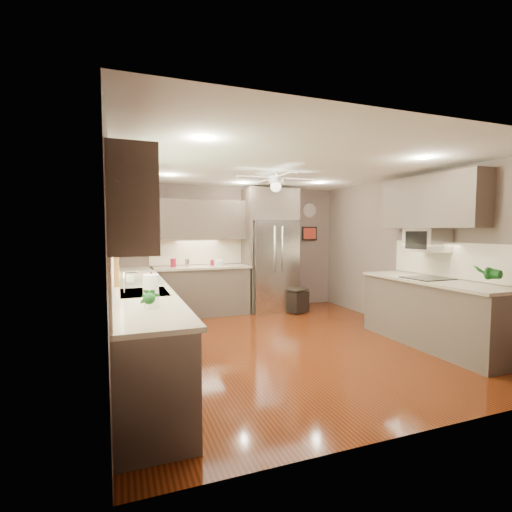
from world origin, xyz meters
TOP-DOWN VIEW (x-y plane):
  - floor at (0.00, 0.00)m, footprint 5.00×5.00m
  - ceiling at (0.00, 0.00)m, footprint 5.00×5.00m
  - wall_back at (0.00, 2.50)m, footprint 4.50×0.00m
  - wall_front at (0.00, -2.50)m, footprint 4.50×0.00m
  - wall_left at (-2.25, 0.00)m, footprint 0.00×5.00m
  - wall_right at (2.25, 0.00)m, footprint 0.00×5.00m
  - canister_a at (-1.24, 2.19)m, footprint 0.12×0.12m
  - canister_b at (-0.97, 2.26)m, footprint 0.09×0.09m
  - canister_d at (-0.51, 2.19)m, footprint 0.08×0.08m
  - soap_bottle at (-2.08, 0.04)m, footprint 0.11×0.11m
  - potted_plant_left at (-1.95, -1.67)m, footprint 0.17×0.13m
  - potted_plant_right at (1.93, -1.57)m, footprint 0.21×0.18m
  - bowl at (-0.37, 2.17)m, footprint 0.26×0.26m
  - left_run at (-1.95, 0.15)m, footprint 0.65×4.70m
  - back_run at (-0.72, 2.20)m, footprint 1.85×0.65m
  - uppers at (-0.74, 0.71)m, footprint 4.50×4.70m
  - window at (-2.22, -0.50)m, footprint 0.05×1.12m
  - sink at (-1.93, -0.50)m, footprint 0.50×0.70m
  - refrigerator at (0.70, 2.16)m, footprint 1.06×0.75m
  - right_run at (1.93, -0.80)m, footprint 0.70×2.20m
  - microwave at (2.03, -0.55)m, footprint 0.43×0.55m
  - ceiling_fan at (-0.00, 0.30)m, footprint 1.18×1.18m
  - recessed_lights at (-0.04, 0.40)m, footprint 2.84×3.14m
  - wall_clock at (1.75, 2.48)m, footprint 0.30×0.03m
  - framed_print at (1.75, 2.48)m, footprint 0.36×0.03m
  - stool at (1.07, 1.74)m, footprint 0.46×0.46m
  - paper_towel at (-1.92, -1.40)m, footprint 0.13×0.13m

SIDE VIEW (x-z plane):
  - floor at x=0.00m, z-range 0.00..0.00m
  - stool at x=1.07m, z-range 0.01..0.46m
  - left_run at x=-1.95m, z-range -0.24..1.21m
  - back_run at x=-0.72m, z-range -0.24..1.21m
  - right_run at x=1.93m, z-range -0.24..1.21m
  - sink at x=-1.93m, z-range 0.75..1.07m
  - bowl at x=-0.37m, z-range 0.94..0.99m
  - canister_d at x=-0.51m, z-range 0.95..1.05m
  - canister_b at x=-0.97m, z-range 0.94..1.08m
  - canister_a at x=-1.24m, z-range 0.94..1.10m
  - soap_bottle at x=-2.08m, z-range 0.94..1.12m
  - paper_towel at x=-1.92m, z-range 0.91..1.25m
  - potted_plant_left at x=-1.95m, z-range 0.94..1.24m
  - potted_plant_right at x=1.93m, z-range 0.94..1.29m
  - refrigerator at x=0.70m, z-range -0.04..2.41m
  - wall_back at x=0.00m, z-range -1.00..3.50m
  - wall_front at x=0.00m, z-range -1.00..3.50m
  - wall_left at x=-2.25m, z-range -1.25..3.75m
  - wall_right at x=2.25m, z-range -1.25..3.75m
  - microwave at x=2.03m, z-range 1.31..1.65m
  - framed_print at x=1.75m, z-range 1.40..1.70m
  - window at x=-2.22m, z-range 1.09..2.01m
  - uppers at x=-0.74m, z-range 1.39..2.35m
  - wall_clock at x=1.75m, z-range 1.90..2.20m
  - ceiling_fan at x=0.00m, z-range 2.17..2.49m
  - recessed_lights at x=-0.04m, z-range 2.49..2.50m
  - ceiling at x=0.00m, z-range 2.50..2.50m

